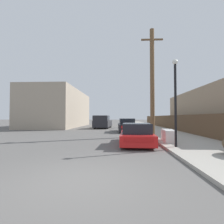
# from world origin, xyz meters

# --- Properties ---
(ground_plane) EXTENTS (220.00, 220.00, 0.00)m
(ground_plane) POSITION_xyz_m (0.00, 0.00, 0.00)
(ground_plane) COLOR #595654
(sidewalk_curb) EXTENTS (4.20, 63.00, 0.12)m
(sidewalk_curb) POSITION_xyz_m (5.30, 23.50, 0.06)
(sidewalk_curb) COLOR #9E998E
(sidewalk_curb) RESTS_ON ground
(discarded_fridge) EXTENTS (0.80, 1.89, 0.72)m
(discarded_fridge) POSITION_xyz_m (3.93, 6.42, 0.47)
(discarded_fridge) COLOR silver
(discarded_fridge) RESTS_ON sidewalk_curb
(parked_sports_car_red) EXTENTS (1.95, 4.46, 1.22)m
(parked_sports_car_red) POSITION_xyz_m (1.94, 5.94, 0.55)
(parked_sports_car_red) COLOR red
(parked_sports_car_red) RESTS_ON ground
(car_parked_mid) EXTENTS (1.90, 4.61, 1.43)m
(car_parked_mid) POSITION_xyz_m (1.71, 14.51, 0.67)
(car_parked_mid) COLOR black
(car_parked_mid) RESTS_ON ground
(pickup_truck) EXTENTS (2.41, 5.42, 1.80)m
(pickup_truck) POSITION_xyz_m (-1.48, 20.59, 0.90)
(pickup_truck) COLOR #232328
(pickup_truck) RESTS_ON ground
(utility_pole) EXTENTS (1.80, 0.36, 8.84)m
(utility_pole) POSITION_xyz_m (3.69, 10.28, 4.62)
(utility_pole) COLOR brown
(utility_pole) RESTS_ON sidewalk_curb
(street_lamp) EXTENTS (0.26, 0.26, 4.34)m
(street_lamp) POSITION_xyz_m (3.74, 4.45, 2.66)
(street_lamp) COLOR black
(street_lamp) RESTS_ON sidewalk_curb
(wooden_fence) EXTENTS (0.08, 35.33, 1.68)m
(wooden_fence) POSITION_xyz_m (7.25, 18.38, 0.96)
(wooden_fence) COLOR brown
(wooden_fence) RESTS_ON sidewalk_curb
(building_left_block) EXTENTS (7.00, 16.28, 5.92)m
(building_left_block) POSITION_xyz_m (-9.09, 24.72, 2.96)
(building_left_block) COLOR tan
(building_left_block) RESTS_ON ground
(building_right_house) EXTENTS (6.00, 15.98, 4.38)m
(building_right_house) POSITION_xyz_m (11.41, 13.82, 2.19)
(building_right_house) COLOR gray
(building_right_house) RESTS_ON ground
(pedestrian) EXTENTS (0.34, 0.34, 1.78)m
(pedestrian) POSITION_xyz_m (5.48, 20.13, 1.04)
(pedestrian) COLOR #282D42
(pedestrian) RESTS_ON sidewalk_curb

